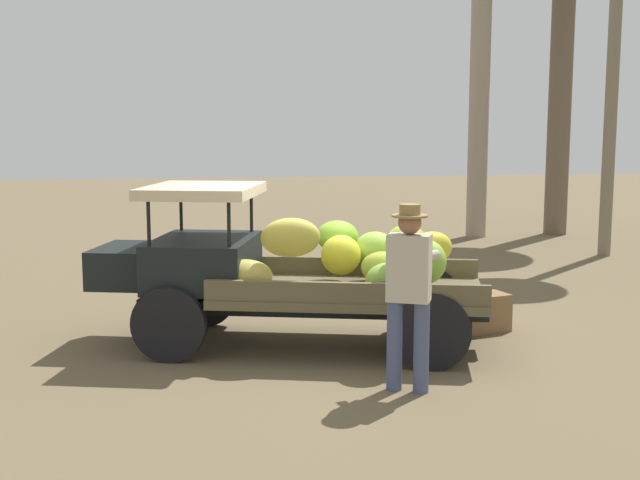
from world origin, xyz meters
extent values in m
plane|color=brown|center=(0.00, 0.00, 0.00)|extent=(60.00, 60.00, 0.00)
cube|color=black|center=(0.26, 0.06, 0.46)|extent=(3.98, 1.46, 0.16)
cylinder|color=black|center=(1.87, 0.46, 0.41)|extent=(0.83, 0.35, 0.82)
cylinder|color=black|center=(1.46, -1.09, 0.41)|extent=(0.83, 0.35, 0.82)
cylinder|color=black|center=(-0.84, 1.18, 0.41)|extent=(0.83, 0.35, 0.82)
cylinder|color=black|center=(-1.25, -0.37, 0.41)|extent=(0.83, 0.35, 0.82)
cube|color=brown|center=(-0.17, 0.17, 0.64)|extent=(3.34, 2.43, 0.10)
cube|color=brown|center=(0.03, 0.95, 0.80)|extent=(2.92, 0.85, 0.22)
cube|color=brown|center=(-0.38, -0.60, 0.80)|extent=(2.92, 0.85, 0.22)
cube|color=black|center=(1.47, -0.26, 0.97)|extent=(1.45, 1.75, 0.55)
cube|color=black|center=(2.34, -0.49, 0.91)|extent=(0.95, 1.21, 0.44)
cylinder|color=black|center=(2.06, 0.25, 1.52)|extent=(0.04, 0.04, 0.55)
cylinder|color=black|center=(1.73, -1.00, 1.52)|extent=(0.04, 0.04, 0.55)
cylinder|color=black|center=(1.21, 0.47, 1.52)|extent=(0.04, 0.04, 0.55)
cylinder|color=black|center=(0.88, -0.77, 1.52)|extent=(0.04, 0.04, 0.55)
cube|color=beige|center=(1.47, -0.26, 1.79)|extent=(1.57, 1.78, 0.12)
ellipsoid|color=#C7B650|center=(1.04, 0.39, 0.90)|extent=(0.63, 0.51, 0.48)
ellipsoid|color=yellow|center=(-1.15, 0.06, 1.10)|extent=(0.59, 0.55, 0.53)
ellipsoid|color=#8FBA40|center=(-0.54, -0.17, 1.06)|extent=(0.76, 0.78, 0.60)
ellipsoid|color=#85BA3B|center=(-0.91, 0.67, 1.06)|extent=(0.64, 0.64, 0.52)
ellipsoid|color=#81BB2F|center=(-0.12, -0.38, 1.22)|extent=(0.64, 0.63, 0.46)
ellipsoid|color=gold|center=(0.55, 0.47, 1.33)|extent=(0.66, 0.49, 0.55)
ellipsoid|color=#95B435|center=(-0.64, 0.88, 1.30)|extent=(0.62, 0.63, 0.42)
ellipsoid|color=#A8BB35|center=(-0.51, 0.43, 0.95)|extent=(0.74, 0.73, 0.49)
ellipsoid|color=yellow|center=(-0.09, 0.01, 1.05)|extent=(0.50, 0.46, 0.47)
ellipsoid|color=#81AF3D|center=(-0.47, 0.72, 0.88)|extent=(0.58, 0.51, 0.42)
cylinder|color=#465176|center=(-0.30, 1.75, 0.44)|extent=(0.15, 0.15, 0.88)
cylinder|color=#465176|center=(-0.53, 1.86, 0.44)|extent=(0.15, 0.15, 0.88)
cube|color=#BDB49F|center=(-0.41, 1.81, 1.20)|extent=(0.46, 0.39, 0.64)
cylinder|color=#BDB49F|center=(-0.37, 1.68, 1.30)|extent=(0.19, 0.41, 0.10)
cylinder|color=#BDB49F|center=(-0.55, 1.76, 1.30)|extent=(0.40, 0.27, 0.10)
sphere|color=#905F43|center=(-0.41, 1.81, 1.63)|extent=(0.22, 0.22, 0.22)
cylinder|color=olive|center=(-0.41, 1.81, 1.70)|extent=(0.34, 0.34, 0.02)
cylinder|color=olive|center=(-0.41, 1.81, 1.76)|extent=(0.20, 0.20, 0.10)
cube|color=brown|center=(-1.94, -0.30, 0.23)|extent=(0.68, 0.54, 0.46)
cylinder|color=brown|center=(-6.74, -8.63, 3.38)|extent=(0.52, 0.52, 6.76)
cylinder|color=#7C715A|center=(-6.33, -5.53, 3.28)|extent=(0.24, 0.24, 6.56)
cylinder|color=gray|center=(-4.78, -8.51, 4.01)|extent=(0.45, 0.45, 8.03)
camera|label=1|loc=(1.61, 9.20, 2.55)|focal=46.11mm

